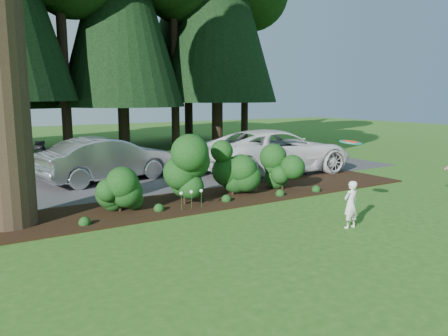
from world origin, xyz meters
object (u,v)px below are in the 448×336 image
object	(u,v)px
car_silver_wagon	(109,159)
car_dark_suv	(104,157)
child	(351,205)
car_white_suv	(276,151)
frisbee	(351,142)

from	to	relation	value
car_silver_wagon	car_dark_suv	xyz separation A→B (m)	(0.21, 1.30, -0.09)
car_silver_wagon	child	world-z (taller)	car_silver_wagon
car_dark_suv	child	world-z (taller)	car_dark_suv
car_white_suv	car_silver_wagon	bearing A→B (deg)	77.57
car_white_suv	child	xyz separation A→B (m)	(-3.09, -6.64, -0.33)
car_silver_wagon	frisbee	bearing A→B (deg)	-168.89
child	frisbee	world-z (taller)	frisbee
car_silver_wagon	child	distance (m)	8.99
car_white_suv	car_dark_suv	size ratio (longest dim) A/B	1.28
child	frisbee	xyz separation A→B (m)	(0.13, 0.21, 1.43)
car_dark_suv	car_white_suv	bearing A→B (deg)	-107.40
car_silver_wagon	car_white_suv	world-z (taller)	car_white_suv
car_dark_suv	child	bearing A→B (deg)	-153.55
car_silver_wagon	frisbee	world-z (taller)	frisbee
car_silver_wagon	car_dark_suv	world-z (taller)	car_silver_wagon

